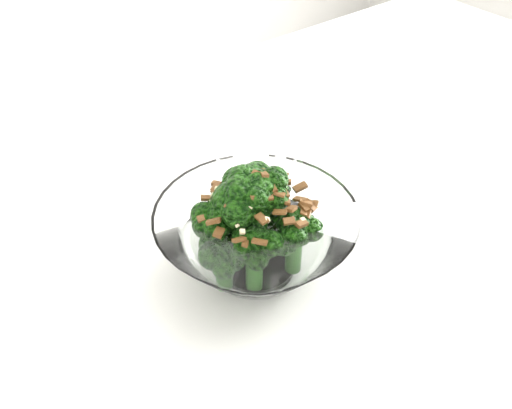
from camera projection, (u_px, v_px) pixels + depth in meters
table at (352, 242)px, 0.69m from camera, size 1.21×0.82×0.75m
broccoli_dish at (255, 234)px, 0.53m from camera, size 0.19×0.19×0.12m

